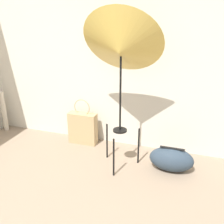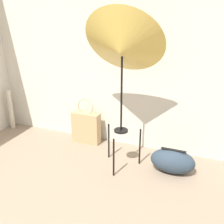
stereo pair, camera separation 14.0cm
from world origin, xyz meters
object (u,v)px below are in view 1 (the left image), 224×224
(tote_bag, at_px, (83,128))
(duffel_bag, at_px, (171,159))
(paper_roll, at_px, (4,111))
(photo_umbrella, at_px, (121,48))

(tote_bag, bearing_deg, duffel_bag, -13.66)
(duffel_bag, height_order, paper_roll, paper_roll)
(duffel_bag, bearing_deg, paper_roll, 172.95)
(photo_umbrella, bearing_deg, duffel_bag, 8.05)
(tote_bag, xyz_separation_m, duffel_bag, (1.25, -0.30, -0.09))
(duffel_bag, bearing_deg, tote_bag, 166.34)
(photo_umbrella, xyz_separation_m, tote_bag, (-0.65, 0.39, -1.16))
(paper_roll, bearing_deg, photo_umbrella, -11.54)
(photo_umbrella, distance_m, paper_roll, 2.29)
(tote_bag, distance_m, paper_roll, 1.33)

